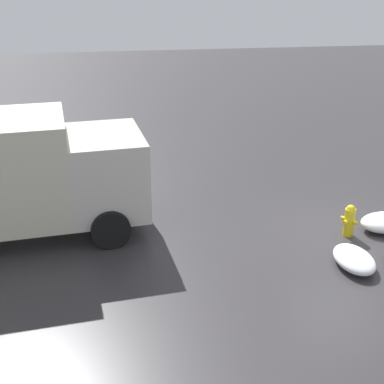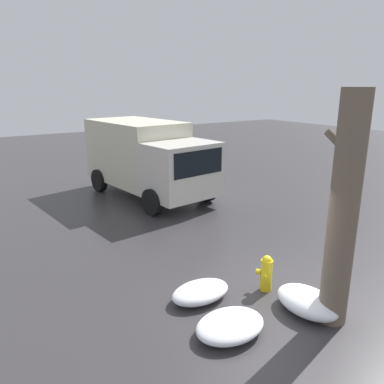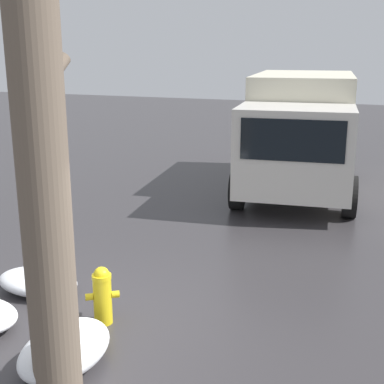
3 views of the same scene
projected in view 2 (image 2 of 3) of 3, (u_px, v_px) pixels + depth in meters
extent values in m
plane|color=#333033|center=(265.00, 290.00, 7.94)|extent=(60.00, 60.00, 0.00)
cylinder|color=yellow|center=(266.00, 276.00, 7.86)|extent=(0.24, 0.24, 0.63)
cylinder|color=yellow|center=(267.00, 262.00, 7.76)|extent=(0.25, 0.25, 0.06)
sphere|color=yellow|center=(267.00, 260.00, 7.75)|extent=(0.20, 0.20, 0.20)
cylinder|color=yellow|center=(258.00, 272.00, 7.90)|extent=(0.15, 0.15, 0.11)
cylinder|color=yellow|center=(265.00, 277.00, 7.68)|extent=(0.13, 0.13, 0.09)
cylinder|color=yellow|center=(268.00, 270.00, 7.99)|extent=(0.13, 0.13, 0.09)
cylinder|color=#6B5B4C|center=(343.00, 213.00, 6.37)|extent=(0.50, 0.50, 4.16)
cylinder|color=#6B5B4C|center=(339.00, 144.00, 6.23)|extent=(0.57, 0.14, 0.46)
cube|color=beige|center=(182.00, 170.00, 12.83)|extent=(1.98, 2.58, 1.87)
cube|color=black|center=(199.00, 163.00, 12.08)|extent=(0.24, 2.01, 0.82)
cube|color=beige|center=(137.00, 151.00, 14.92)|extent=(4.33, 2.82, 2.40)
cylinder|color=black|center=(206.00, 190.00, 13.90)|extent=(0.92, 0.37, 0.90)
cylinder|color=black|center=(152.00, 202.00, 12.41)|extent=(0.92, 0.37, 0.90)
cylinder|color=black|center=(149.00, 172.00, 16.74)|extent=(0.92, 0.37, 0.90)
cylinder|color=black|center=(99.00, 180.00, 15.26)|extent=(0.92, 0.37, 0.90)
ellipsoid|color=white|center=(200.00, 292.00, 7.54)|extent=(0.79, 1.27, 0.33)
ellipsoid|color=white|center=(230.00, 325.00, 6.50)|extent=(0.96, 1.30, 0.31)
ellipsoid|color=white|center=(307.00, 302.00, 7.12)|extent=(1.29, 0.89, 0.43)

